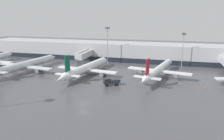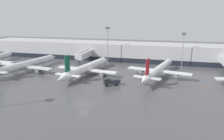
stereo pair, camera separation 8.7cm
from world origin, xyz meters
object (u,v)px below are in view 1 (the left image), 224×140
service_truck_1 (111,81)px  apron_light_mast_2 (184,40)px  parked_jet_0 (159,70)px  parked_jet_1 (86,68)px  apron_light_mast_0 (108,35)px  parked_jet_2 (25,65)px  traffic_cone_1 (206,87)px  traffic_cone_0 (20,64)px

service_truck_1 → apron_light_mast_2: 43.00m
parked_jet_0 → parked_jet_1: 28.46m
apron_light_mast_0 → apron_light_mast_2: size_ratio=1.13×
apron_light_mast_0 → service_truck_1: bearing=-71.9°
parked_jet_1 → parked_jet_2: size_ratio=0.96×
service_truck_1 → apron_light_mast_2: bearing=-160.3°
parked_jet_1 → apron_light_mast_0: (2.75, 21.22, 11.54)m
parked_jet_0 → apron_light_mast_2: apron_light_mast_2 is taller
parked_jet_0 → traffic_cone_1: bearing=-106.5°
parked_jet_1 → service_truck_1: parked_jet_1 is taller
service_truck_1 → traffic_cone_0: service_truck_1 is taller
traffic_cone_0 → apron_light_mast_0: bearing=19.3°
parked_jet_2 → traffic_cone_0: 14.10m
service_truck_1 → apron_light_mast_0: (-10.64, 32.53, 12.62)m
parked_jet_2 → apron_light_mast_0: size_ratio=2.25×
parked_jet_2 → apron_light_mast_2: apron_light_mast_2 is taller
parked_jet_2 → traffic_cone_1: 71.27m
parked_jet_0 → parked_jet_2: parked_jet_2 is taller
traffic_cone_1 → apron_light_mast_2: (-6.65, 28.65, 12.26)m
parked_jet_1 → service_truck_1: bearing=-121.3°
traffic_cone_1 → traffic_cone_0: bearing=170.5°
apron_light_mast_0 → traffic_cone_1: bearing=-33.5°
parked_jet_0 → parked_jet_2: (-55.22, -4.84, -0.34)m
parked_jet_1 → apron_light_mast_0: size_ratio=2.16×
parked_jet_1 → service_truck_1: 17.56m
parked_jet_0 → traffic_cone_0: parked_jet_0 is taller
apron_light_mast_0 → apron_light_mast_2: (34.82, 1.22, -1.43)m
traffic_cone_0 → apron_light_mast_2: size_ratio=0.05×
service_truck_1 → apron_light_mast_0: apron_light_mast_0 is taller
service_truck_1 → traffic_cone_0: bearing=-55.0°
service_truck_1 → traffic_cone_0: size_ratio=7.89×
parked_jet_1 → traffic_cone_1: (44.23, -6.21, -2.15)m
parked_jet_1 → traffic_cone_1: 44.71m
parked_jet_0 → apron_light_mast_0: apron_light_mast_0 is taller
parked_jet_2 → service_truck_1: bearing=-93.9°
apron_light_mast_0 → traffic_cone_0: bearing=-160.7°
apron_light_mast_0 → parked_jet_1: bearing=-97.4°
parked_jet_2 → service_truck_1: parked_jet_2 is taller
parked_jet_1 → apron_light_mast_2: apron_light_mast_2 is taller
parked_jet_0 → parked_jet_1: size_ratio=0.98×
parked_jet_1 → service_truck_1: size_ratio=6.72×
parked_jet_2 → apron_light_mast_0: bearing=-42.8°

